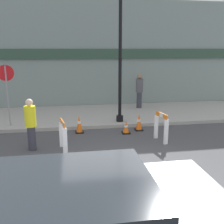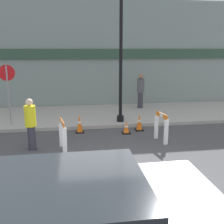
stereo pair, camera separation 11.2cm
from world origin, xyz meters
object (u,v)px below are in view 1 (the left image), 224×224
at_px(stop_sign, 7,86).
at_px(person_worker, 31,123).
at_px(streetlamp_post, 120,16).
at_px(person_pedestrian, 139,90).

height_order(stop_sign, person_worker, stop_sign).
relative_size(stop_sign, person_worker, 1.45).
bearing_deg(stop_sign, person_worker, 109.93).
xyz_separation_m(streetlamp_post, stop_sign, (-4.32, 0.06, -2.55)).
height_order(person_worker, person_pedestrian, person_pedestrian).
distance_m(streetlamp_post, stop_sign, 5.02).
bearing_deg(person_pedestrian, person_worker, 77.14).
bearing_deg(stop_sign, streetlamp_post, 173.98).
bearing_deg(streetlamp_post, stop_sign, 179.16).
relative_size(stop_sign, person_pedestrian, 1.38).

